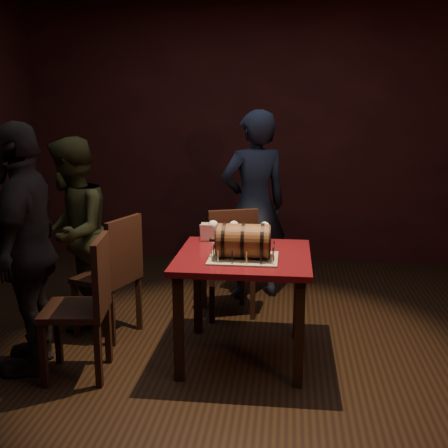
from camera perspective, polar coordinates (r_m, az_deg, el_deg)
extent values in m
plane|color=black|center=(4.07, 0.76, -13.36)|extent=(5.00, 5.00, 0.00)
cube|color=black|center=(6.16, 3.25, 9.08)|extent=(5.00, 0.04, 2.80)
cube|color=black|center=(1.25, -11.06, -5.42)|extent=(5.00, 0.04, 2.80)
cube|color=#450B12|center=(3.81, 2.01, -3.39)|extent=(0.90, 0.90, 0.04)
cube|color=black|center=(3.63, -4.63, -10.53)|extent=(0.06, 0.06, 0.71)
cube|color=black|center=(3.57, 7.64, -11.03)|extent=(0.06, 0.06, 0.71)
cube|color=black|center=(4.33, -2.66, -6.61)|extent=(0.06, 0.06, 0.71)
cube|color=black|center=(4.28, 7.51, -6.95)|extent=(0.06, 0.06, 0.71)
cube|color=gray|center=(3.69, 1.98, -3.50)|extent=(0.45, 0.35, 0.01)
cylinder|color=brown|center=(3.66, 1.99, -1.73)|extent=(0.34, 0.22, 0.22)
cylinder|color=black|center=(3.67, 0.06, -1.67)|extent=(0.02, 0.24, 0.24)
cylinder|color=black|center=(3.66, 1.99, -1.73)|extent=(0.02, 0.24, 0.24)
cylinder|color=black|center=(3.65, 3.94, -1.78)|extent=(0.02, 0.24, 0.24)
cylinder|color=black|center=(3.68, -0.68, -1.65)|extent=(0.01, 0.22, 0.22)
cylinder|color=black|center=(3.65, 4.68, -1.80)|extent=(0.01, 0.22, 0.22)
cylinder|color=black|center=(3.68, -1.00, -1.64)|extent=(0.04, 0.02, 0.02)
sphere|color=black|center=(3.68, -1.31, -1.63)|extent=(0.03, 0.03, 0.03)
cylinder|color=#DFC985|center=(3.56, -0.62, -3.36)|extent=(0.01, 0.01, 0.08)
cylinder|color=black|center=(3.54, -0.62, -2.66)|extent=(0.00, 0.00, 0.01)
cylinder|color=black|center=(3.55, 0.84, -3.41)|extent=(0.01, 0.01, 0.08)
cylinder|color=black|center=(3.53, 0.84, -2.71)|extent=(0.00, 0.00, 0.01)
cylinder|color=#DFC985|center=(3.54, 2.30, -3.45)|extent=(0.01, 0.01, 0.08)
cylinder|color=black|center=(3.53, 2.31, -2.75)|extent=(0.00, 0.00, 0.01)
cylinder|color=black|center=(3.53, 3.77, -3.50)|extent=(0.01, 0.01, 0.08)
cylinder|color=black|center=(3.52, 3.78, -2.79)|extent=(0.00, 0.00, 0.01)
cylinder|color=#DFC985|center=(3.55, 4.96, -3.45)|extent=(0.01, 0.01, 0.08)
cylinder|color=black|center=(3.54, 4.97, -2.75)|extent=(0.00, 0.00, 0.01)
cylinder|color=black|center=(3.64, 5.00, -3.05)|extent=(0.01, 0.01, 0.08)
cylinder|color=black|center=(3.62, 5.02, -2.37)|extent=(0.00, 0.00, 0.01)
cylinder|color=#DFC985|center=(3.72, 5.05, -2.68)|extent=(0.01, 0.01, 0.08)
cylinder|color=black|center=(3.71, 5.06, -2.01)|extent=(0.00, 0.00, 0.01)
cylinder|color=black|center=(3.81, 5.09, -2.32)|extent=(0.01, 0.01, 0.08)
cylinder|color=black|center=(3.80, 5.10, -1.66)|extent=(0.00, 0.00, 0.01)
cylinder|color=#DFC985|center=(3.81, 3.73, -2.28)|extent=(0.01, 0.01, 0.08)
cylinder|color=black|center=(3.80, 3.74, -1.63)|extent=(0.00, 0.00, 0.01)
cylinder|color=black|center=(3.82, 2.37, -2.24)|extent=(0.01, 0.01, 0.08)
cylinder|color=black|center=(3.81, 2.37, -1.59)|extent=(0.00, 0.00, 0.01)
cylinder|color=#DFC985|center=(3.83, 1.01, -2.20)|extent=(0.01, 0.01, 0.08)
cylinder|color=black|center=(3.81, 1.02, -1.55)|extent=(0.00, 0.00, 0.01)
cylinder|color=black|center=(3.84, -0.33, -2.16)|extent=(0.01, 0.01, 0.08)
cylinder|color=black|center=(3.82, -0.34, -1.51)|extent=(0.00, 0.00, 0.01)
cylinder|color=#DFC985|center=(3.78, -0.86, -2.39)|extent=(0.01, 0.01, 0.08)
cylinder|color=black|center=(3.77, -0.87, -1.73)|extent=(0.00, 0.00, 0.01)
cylinder|color=black|center=(3.69, -1.05, -2.76)|extent=(0.01, 0.01, 0.08)
cylinder|color=black|center=(3.68, -1.05, -2.08)|extent=(0.00, 0.00, 0.01)
cylinder|color=#DFC985|center=(3.61, -1.24, -3.14)|extent=(0.01, 0.01, 0.08)
cylinder|color=black|center=(3.59, -1.25, -2.45)|extent=(0.00, 0.00, 0.01)
cylinder|color=silver|center=(4.14, -1.10, -1.76)|extent=(0.06, 0.06, 0.01)
cylinder|color=silver|center=(4.13, -1.10, -1.12)|extent=(0.01, 0.01, 0.09)
sphere|color=silver|center=(4.11, -1.11, -0.11)|extent=(0.07, 0.07, 0.07)
sphere|color=#591114|center=(4.11, -1.11, -0.20)|extent=(0.05, 0.05, 0.05)
cylinder|color=silver|center=(4.12, 1.01, -1.82)|extent=(0.06, 0.06, 0.01)
cylinder|color=silver|center=(4.11, 1.01, -1.19)|extent=(0.01, 0.01, 0.09)
sphere|color=silver|center=(4.09, 1.02, -0.17)|extent=(0.07, 0.07, 0.07)
cylinder|color=silver|center=(4.10, 4.13, -1.93)|extent=(0.06, 0.06, 0.01)
cylinder|color=silver|center=(4.09, 4.14, -1.29)|extent=(0.01, 0.01, 0.09)
sphere|color=silver|center=(4.07, 4.16, -0.27)|extent=(0.07, 0.07, 0.07)
sphere|color=#BF594C|center=(4.07, 4.16, -0.36)|extent=(0.05, 0.05, 0.05)
cylinder|color=silver|center=(3.98, 0.54, -1.28)|extent=(0.07, 0.07, 0.15)
cylinder|color=#9E5414|center=(3.98, 0.54, -1.52)|extent=(0.06, 0.06, 0.11)
cylinder|color=white|center=(3.97, 0.55, -0.60)|extent=(0.06, 0.06, 0.02)
cube|color=black|center=(4.67, 0.39, -3.91)|extent=(0.51, 0.51, 0.04)
cube|color=black|center=(4.94, 1.85, -5.85)|extent=(0.04, 0.04, 0.43)
cube|color=black|center=(4.87, -2.04, -6.13)|extent=(0.04, 0.04, 0.43)
cube|color=black|center=(4.63, 2.94, -7.15)|extent=(0.04, 0.04, 0.43)
cube|color=black|center=(4.56, -1.22, -7.48)|extent=(0.04, 0.04, 0.43)
cube|color=black|center=(4.44, 0.93, -1.47)|extent=(0.39, 0.17, 0.46)
cube|color=black|center=(4.38, -11.86, -5.35)|extent=(0.51, 0.51, 0.04)
cube|color=black|center=(4.68, -12.07, -7.21)|extent=(0.04, 0.04, 0.43)
cube|color=black|center=(4.44, -14.83, -8.48)|extent=(0.04, 0.04, 0.43)
cube|color=black|center=(4.48, -8.64, -7.96)|extent=(0.04, 0.04, 0.43)
cube|color=black|center=(4.23, -11.32, -9.35)|extent=(0.04, 0.04, 0.43)
cube|color=black|center=(4.20, -10.08, -2.48)|extent=(0.17, 0.39, 0.46)
cube|color=black|center=(3.78, -14.88, -8.46)|extent=(0.45, 0.45, 0.04)
cube|color=black|center=(4.06, -16.50, -10.62)|extent=(0.04, 0.04, 0.43)
cube|color=black|center=(3.76, -17.86, -12.64)|extent=(0.04, 0.04, 0.43)
cube|color=black|center=(3.98, -11.69, -10.80)|extent=(0.04, 0.04, 0.43)
cube|color=black|center=(3.68, -12.65, -12.89)|extent=(0.04, 0.04, 0.43)
cube|color=black|center=(3.66, -12.35, -4.87)|extent=(0.09, 0.40, 0.46)
imported|color=#181E31|center=(5.01, 3.08, 1.86)|extent=(0.73, 0.63, 1.69)
imported|color=#3A3C1E|center=(4.55, -15.14, -0.93)|extent=(0.69, 0.82, 1.50)
imported|color=black|center=(3.88, -19.40, -2.40)|extent=(0.55, 1.02, 1.65)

